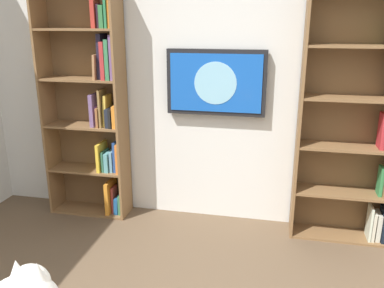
{
  "coord_description": "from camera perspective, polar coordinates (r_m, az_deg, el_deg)",
  "views": [
    {
      "loc": [
        -0.55,
        1.29,
        1.81
      ],
      "look_at": [
        -0.06,
        -1.0,
        1.09
      ],
      "focal_mm": 37.35,
      "sensor_mm": 36.0,
      "label": 1
    }
  ],
  "objects": [
    {
      "name": "wall_mounted_tv",
      "position": [
        3.51,
        3.44,
        8.73
      ],
      "size": [
        0.87,
        0.07,
        0.57
      ],
      "color": "black"
    },
    {
      "name": "bookshelf_left",
      "position": [
        3.52,
        24.19,
        2.71
      ],
      "size": [
        0.91,
        0.28,
        2.04
      ],
      "color": "brown",
      "rests_on": "ground"
    },
    {
      "name": "bookshelf_right",
      "position": [
        3.81,
        -13.86,
        5.57
      ],
      "size": [
        0.76,
        0.28,
        2.19
      ],
      "color": "brown",
      "rests_on": "ground"
    },
    {
      "name": "wall_back",
      "position": [
        3.59,
        3.28,
        9.73
      ],
      "size": [
        4.52,
        0.06,
        2.7
      ],
      "primitive_type": "cube",
      "color": "silver",
      "rests_on": "ground"
    }
  ]
}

